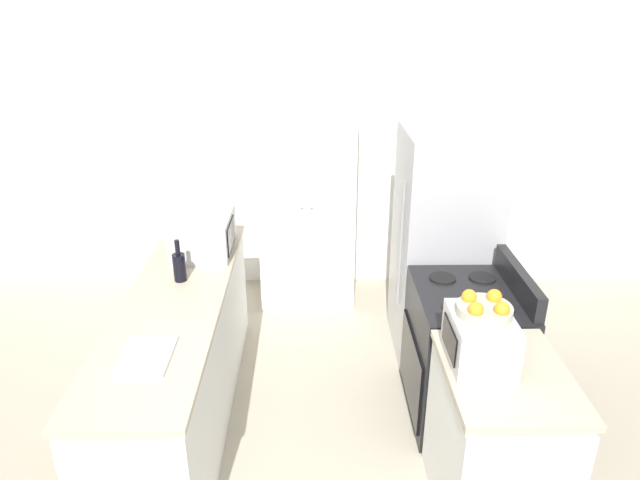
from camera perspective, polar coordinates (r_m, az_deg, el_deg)
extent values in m
cube|color=white|center=(5.18, -0.25, 9.04)|extent=(7.00, 0.06, 2.60)
cube|color=silver|center=(3.83, -13.66, -11.89)|extent=(0.58, 2.27, 0.83)
cube|color=#B7A88E|center=(3.59, -14.36, -5.77)|extent=(0.60, 2.32, 0.04)
cube|color=silver|center=(3.28, 17.15, -19.35)|extent=(0.58, 0.75, 0.83)
cube|color=#B7A88E|center=(2.99, 18.22, -12.71)|extent=(0.60, 0.77, 0.04)
cube|color=white|center=(4.96, -1.31, 4.49)|extent=(0.81, 0.57, 1.96)
sphere|color=#B2B2B7|center=(4.68, -1.82, 3.31)|extent=(0.03, 0.03, 0.03)
sphere|color=#B2B2B7|center=(4.68, -0.84, 3.32)|extent=(0.03, 0.03, 0.03)
cube|color=black|center=(3.86, 14.06, -11.01)|extent=(0.64, 0.79, 0.90)
cube|color=black|center=(3.86, 9.06, -12.61)|extent=(0.02, 0.69, 0.49)
cube|color=black|center=(3.68, 19.23, -3.89)|extent=(0.06, 0.75, 0.16)
cylinder|color=black|center=(3.44, 13.47, -6.60)|extent=(0.17, 0.17, 0.01)
cylinder|color=black|center=(3.76, 12.16, -3.74)|extent=(0.17, 0.17, 0.01)
cylinder|color=black|center=(3.51, 17.56, -6.44)|extent=(0.17, 0.17, 0.01)
cylinder|color=black|center=(3.82, 15.90, -3.65)|extent=(0.17, 0.17, 0.01)
cube|color=#A3A3A8|center=(4.36, 12.19, -0.44)|extent=(0.66, 0.77, 1.72)
cylinder|color=gray|center=(4.07, 8.10, -0.58)|extent=(0.02, 0.02, 0.95)
cube|color=#B2B2B7|center=(4.09, -11.60, 0.63)|extent=(0.39, 0.52, 0.27)
cube|color=black|center=(4.03, -8.88, 0.43)|extent=(0.01, 0.32, 0.20)
cylinder|color=black|center=(3.73, -13.87, -2.69)|extent=(0.08, 0.08, 0.18)
cylinder|color=black|center=(3.67, -14.08, -0.73)|extent=(0.03, 0.03, 0.10)
cube|color=#B2B2B7|center=(2.95, 15.73, -9.50)|extent=(0.30, 0.38, 0.25)
cube|color=black|center=(2.92, 12.81, -9.65)|extent=(0.01, 0.27, 0.15)
cylinder|color=#B2A893|center=(2.90, 16.11, -6.77)|extent=(0.27, 0.27, 0.05)
sphere|color=orange|center=(2.95, 17.03, -5.42)|extent=(0.07, 0.07, 0.07)
sphere|color=orange|center=(2.91, 14.69, -5.50)|extent=(0.07, 0.07, 0.07)
sphere|color=orange|center=(2.81, 15.33, -6.72)|extent=(0.07, 0.07, 0.07)
sphere|color=orange|center=(2.84, 17.75, -6.61)|extent=(0.07, 0.07, 0.07)
cube|color=silver|center=(3.06, -17.00, -11.07)|extent=(0.25, 0.34, 0.02)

